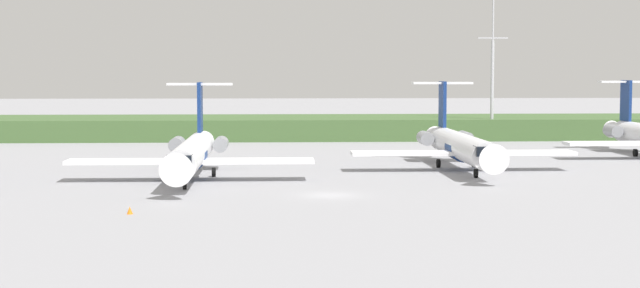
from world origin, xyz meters
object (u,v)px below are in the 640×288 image
object	(u,v)px
regional_jet_second	(192,152)
antenna_mast	(492,76)
safety_cone_front_marker	(130,210)
regional_jet_third	(460,145)

from	to	relation	value
regional_jet_second	antenna_mast	bearing A→B (deg)	50.88
antenna_mast	safety_cone_front_marker	size ratio (longest dim) A/B	41.62
antenna_mast	regional_jet_third	bearing A→B (deg)	-107.23
regional_jet_third	safety_cone_front_marker	distance (m)	42.21
regional_jet_third	antenna_mast	xyz separation A→B (m)	(12.73, 41.06, 6.97)
safety_cone_front_marker	regional_jet_second	bearing A→B (deg)	83.28
regional_jet_second	regional_jet_third	size ratio (longest dim) A/B	1.00
regional_jet_third	safety_cone_front_marker	xyz separation A→B (m)	(-29.56, -30.04, -2.26)
regional_jet_second	safety_cone_front_marker	bearing A→B (deg)	-96.72
regional_jet_second	regional_jet_third	world-z (taller)	same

